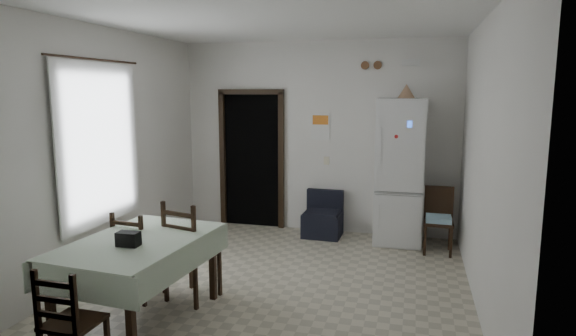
{
  "coord_description": "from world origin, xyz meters",
  "views": [
    {
      "loc": [
        1.44,
        -4.94,
        2.15
      ],
      "look_at": [
        0.0,
        0.5,
        1.25
      ],
      "focal_mm": 30.0,
      "sensor_mm": 36.0,
      "label": 1
    }
  ],
  "objects_px": {
    "fridge": "(400,172)",
    "navy_seat": "(323,214)",
    "dining_chair_near_head": "(73,321)",
    "dining_table": "(140,281)",
    "dining_chair_far_left": "(139,254)",
    "dining_chair_far_right": "(192,250)",
    "corner_chair": "(438,221)"
  },
  "relations": [
    {
      "from": "dining_table",
      "to": "fridge",
      "type": "bearing_deg",
      "value": 58.72
    },
    {
      "from": "navy_seat",
      "to": "dining_chair_far_left",
      "type": "distance_m",
      "value": 3.0
    },
    {
      "from": "fridge",
      "to": "dining_chair_near_head",
      "type": "height_order",
      "value": "fridge"
    },
    {
      "from": "dining_chair_far_right",
      "to": "dining_table",
      "type": "bearing_deg",
      "value": 81.77
    },
    {
      "from": "fridge",
      "to": "dining_chair_far_right",
      "type": "bearing_deg",
      "value": -128.49
    },
    {
      "from": "dining_table",
      "to": "dining_chair_far_left",
      "type": "bearing_deg",
      "value": 127.03
    },
    {
      "from": "fridge",
      "to": "dining_table",
      "type": "relative_size",
      "value": 1.34
    },
    {
      "from": "corner_chair",
      "to": "fridge",
      "type": "bearing_deg",
      "value": 148.16
    },
    {
      "from": "navy_seat",
      "to": "corner_chair",
      "type": "xyz_separation_m",
      "value": [
        1.63,
        -0.34,
        0.1
      ]
    },
    {
      "from": "dining_table",
      "to": "dining_chair_near_head",
      "type": "relative_size",
      "value": 1.73
    },
    {
      "from": "navy_seat",
      "to": "dining_table",
      "type": "distance_m",
      "value": 3.3
    },
    {
      "from": "corner_chair",
      "to": "dining_chair_far_left",
      "type": "distance_m",
      "value": 3.83
    },
    {
      "from": "dining_chair_near_head",
      "to": "corner_chair",
      "type": "bearing_deg",
      "value": -126.12
    },
    {
      "from": "dining_chair_far_right",
      "to": "corner_chair",
      "type": "bearing_deg",
      "value": -125.28
    },
    {
      "from": "corner_chair",
      "to": "dining_table",
      "type": "distance_m",
      "value": 3.91
    },
    {
      "from": "dining_chair_far_left",
      "to": "dining_chair_far_right",
      "type": "bearing_deg",
      "value": -162.51
    },
    {
      "from": "navy_seat",
      "to": "dining_chair_near_head",
      "type": "xyz_separation_m",
      "value": [
        -1.15,
        -4.01,
        0.11
      ]
    },
    {
      "from": "fridge",
      "to": "dining_table",
      "type": "distance_m",
      "value": 3.88
    },
    {
      "from": "navy_seat",
      "to": "dining_chair_near_head",
      "type": "bearing_deg",
      "value": -104.68
    },
    {
      "from": "navy_seat",
      "to": "dining_chair_far_right",
      "type": "distance_m",
      "value": 2.67
    },
    {
      "from": "corner_chair",
      "to": "dining_chair_far_right",
      "type": "distance_m",
      "value": 3.33
    },
    {
      "from": "navy_seat",
      "to": "dining_chair_near_head",
      "type": "distance_m",
      "value": 4.17
    },
    {
      "from": "dining_table",
      "to": "dining_chair_near_head",
      "type": "xyz_separation_m",
      "value": [
        -0.0,
        -0.91,
        0.04
      ]
    },
    {
      "from": "dining_table",
      "to": "dining_chair_far_left",
      "type": "height_order",
      "value": "dining_chair_far_left"
    },
    {
      "from": "fridge",
      "to": "navy_seat",
      "type": "xyz_separation_m",
      "value": [
        -1.1,
        0.0,
        -0.69
      ]
    },
    {
      "from": "navy_seat",
      "to": "dining_chair_far_left",
      "type": "relative_size",
      "value": 0.71
    },
    {
      "from": "corner_chair",
      "to": "dining_chair_far_left",
      "type": "relative_size",
      "value": 0.93
    },
    {
      "from": "dining_chair_far_right",
      "to": "dining_chair_far_left",
      "type": "bearing_deg",
      "value": 26.0
    },
    {
      "from": "fridge",
      "to": "corner_chair",
      "type": "bearing_deg",
      "value": -32.71
    },
    {
      "from": "fridge",
      "to": "dining_chair_near_head",
      "type": "bearing_deg",
      "value": -119.17
    },
    {
      "from": "fridge",
      "to": "navy_seat",
      "type": "distance_m",
      "value": 1.3
    },
    {
      "from": "fridge",
      "to": "dining_chair_far_right",
      "type": "relative_size",
      "value": 1.94
    }
  ]
}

